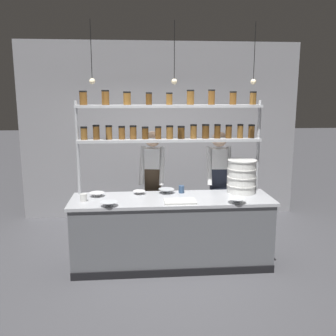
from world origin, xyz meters
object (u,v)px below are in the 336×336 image
at_px(container_stack, 242,176).
at_px(cutting_board, 180,201).
at_px(spice_shelf_unit, 169,127).
at_px(prep_bowl_far_left, 166,191).
at_px(prep_bowl_near_right, 237,201).
at_px(serving_cup_by_board, 84,198).
at_px(chef_center, 218,181).
at_px(prep_bowl_near_left, 139,192).
at_px(prep_bowl_center_back, 97,195).
at_px(prep_bowl_center_front, 109,204).
at_px(chef_left, 153,181).
at_px(serving_cup_front, 181,189).

relative_size(container_stack, cutting_board, 1.14).
xyz_separation_m(spice_shelf_unit, prep_bowl_far_left, (-0.05, -0.08, -0.87)).
height_order(container_stack, prep_bowl_near_right, container_stack).
relative_size(container_stack, serving_cup_by_board, 4.74).
xyz_separation_m(chef_center, serving_cup_by_board, (-1.86, -0.62, -0.03)).
relative_size(spice_shelf_unit, serving_cup_by_board, 26.02).
height_order(container_stack, prep_bowl_near_left, container_stack).
distance_m(spice_shelf_unit, prep_bowl_near_left, 0.98).
distance_m(chef_center, prep_bowl_center_back, 1.76).
distance_m(chef_center, prep_bowl_near_right, 0.87).
distance_m(prep_bowl_center_front, serving_cup_by_board, 0.42).
height_order(spice_shelf_unit, prep_bowl_near_right, spice_shelf_unit).
relative_size(prep_bowl_center_front, serving_cup_by_board, 2.20).
xyz_separation_m(chef_center, prep_bowl_center_back, (-1.72, -0.41, -0.06)).
bearing_deg(chef_left, chef_center, 6.52).
bearing_deg(spice_shelf_unit, prep_bowl_center_front, -140.96).
xyz_separation_m(container_stack, cutting_board, (-0.89, -0.39, -0.22)).
relative_size(chef_center, prep_bowl_near_left, 10.37).
height_order(chef_left, prep_bowl_near_right, chef_left).
bearing_deg(spice_shelf_unit, prep_bowl_near_right, -38.98).
xyz_separation_m(spice_shelf_unit, cutting_board, (0.09, -0.53, -0.89)).
relative_size(container_stack, prep_bowl_center_back, 2.30).
height_order(prep_bowl_center_front, serving_cup_by_board, serving_cup_by_board).
height_order(chef_center, prep_bowl_center_back, chef_center).
relative_size(chef_center, prep_bowl_near_right, 7.53).
relative_size(cutting_board, prep_bowl_near_right, 1.75).
bearing_deg(prep_bowl_near_right, prep_bowl_far_left, 146.48).
distance_m(prep_bowl_near_left, prep_bowl_far_left, 0.37).
bearing_deg(prep_bowl_center_back, chef_left, 32.25).
xyz_separation_m(prep_bowl_near_left, prep_bowl_far_left, (0.37, 0.02, 0.01)).
xyz_separation_m(prep_bowl_center_front, prep_bowl_center_back, (-0.19, 0.46, -0.00)).
bearing_deg(spice_shelf_unit, cutting_board, -80.70).
xyz_separation_m(prep_bowl_near_left, serving_cup_by_board, (-0.70, -0.29, 0.03)).
relative_size(spice_shelf_unit, prep_bowl_center_front, 11.81).
relative_size(spice_shelf_unit, cutting_board, 6.27).
xyz_separation_m(prep_bowl_center_back, serving_cup_front, (1.14, 0.10, 0.02)).
bearing_deg(prep_bowl_far_left, prep_bowl_near_right, -33.52).
xyz_separation_m(container_stack, prep_bowl_center_front, (-1.77, -0.50, -0.20)).
bearing_deg(cutting_board, prep_bowl_center_front, -173.15).
distance_m(prep_bowl_near_right, serving_cup_front, 0.83).
bearing_deg(container_stack, spice_shelf_unit, 171.72).
distance_m(container_stack, prep_bowl_near_left, 1.41).
height_order(chef_center, prep_bowl_center_front, chef_center).
distance_m(chef_left, prep_bowl_center_back, 0.90).
relative_size(cutting_board, serving_cup_by_board, 4.15).
bearing_deg(prep_bowl_far_left, serving_cup_front, 0.60).
relative_size(cutting_board, serving_cup_front, 3.96).
bearing_deg(prep_bowl_center_front, prep_bowl_far_left, 36.82).
bearing_deg(spice_shelf_unit, chef_center, 17.22).
height_order(spice_shelf_unit, prep_bowl_center_front, spice_shelf_unit).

